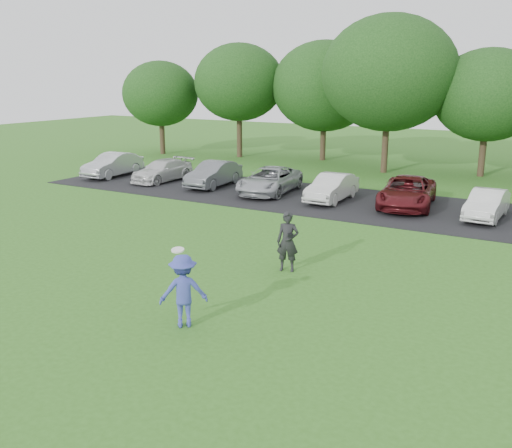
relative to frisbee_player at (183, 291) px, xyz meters
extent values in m
plane|color=#34681D|center=(-0.58, 0.68, -0.82)|extent=(100.00, 100.00, 0.00)
cube|color=black|center=(-0.58, 13.68, -0.80)|extent=(32.00, 6.50, 0.03)
imported|color=#3E47AF|center=(0.00, 0.00, 0.00)|extent=(1.20, 1.14, 1.64)
cylinder|color=white|center=(0.12, -0.29, 1.02)|extent=(0.27, 0.27, 0.09)
imported|color=black|center=(0.31, 4.42, 0.03)|extent=(0.71, 0.57, 1.70)
cube|color=black|center=(0.49, 4.24, 0.28)|extent=(0.16, 0.14, 0.10)
imported|color=#B7BABF|center=(-14.92, 13.49, -0.16)|extent=(1.52, 3.87, 1.25)
imported|color=silver|center=(-11.67, 13.70, -0.24)|extent=(1.72, 3.85, 1.10)
imported|color=slate|center=(-8.53, 13.80, -0.18)|extent=(1.49, 3.77, 1.22)
imported|color=#AEB0B5|center=(-5.33, 13.71, -0.19)|extent=(2.41, 4.49, 1.20)
imported|color=silver|center=(-2.17, 13.59, -0.21)|extent=(1.24, 3.54, 1.16)
imported|color=#551217|center=(1.02, 14.05, -0.17)|extent=(2.71, 4.74, 1.25)
imported|color=silver|center=(4.22, 13.56, -0.24)|extent=(1.31, 3.38, 1.10)
cylinder|color=#38281C|center=(-18.58, 22.28, 0.28)|extent=(0.36, 0.36, 2.20)
ellipsoid|color=#214C19|center=(-18.58, 22.28, 3.33)|extent=(5.20, 5.20, 4.42)
cylinder|color=#38281C|center=(-13.08, 23.68, 0.53)|extent=(0.36, 0.36, 2.70)
ellipsoid|color=#214C19|center=(-13.08, 23.68, 4.11)|extent=(5.94, 5.94, 5.05)
cylinder|color=#38281C|center=(-7.58, 25.08, 0.28)|extent=(0.36, 0.36, 2.20)
ellipsoid|color=#214C19|center=(-7.58, 25.08, 3.89)|extent=(6.68, 6.68, 5.68)
cylinder|color=#38281C|center=(-2.58, 22.28, 0.53)|extent=(0.36, 0.36, 2.70)
ellipsoid|color=#214C19|center=(-2.58, 22.28, 4.66)|extent=(7.42, 7.42, 6.31)
cylinder|color=#38281C|center=(2.42, 23.68, 0.28)|extent=(0.36, 0.36, 2.20)
ellipsoid|color=#214C19|center=(2.42, 23.68, 3.54)|extent=(5.76, 5.76, 4.90)
camera|label=1|loc=(7.16, -9.28, 4.53)|focal=40.00mm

